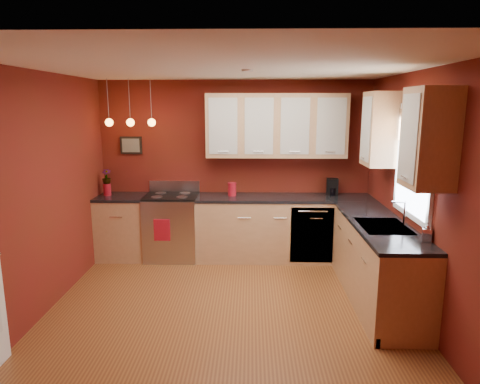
{
  "coord_description": "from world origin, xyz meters",
  "views": [
    {
      "loc": [
        0.24,
        -4.26,
        2.24
      ],
      "look_at": [
        0.1,
        1.0,
        1.17
      ],
      "focal_mm": 32.0,
      "sensor_mm": 36.0,
      "label": 1
    }
  ],
  "objects_px": {
    "gas_range": "(172,226)",
    "coffee_maker": "(332,187)",
    "sink": "(383,228)",
    "soap_pump": "(427,232)",
    "red_canister": "(232,189)"
  },
  "relations": [
    {
      "from": "gas_range",
      "to": "coffee_maker",
      "type": "relative_size",
      "value": 4.58
    },
    {
      "from": "sink",
      "to": "soap_pump",
      "type": "relative_size",
      "value": 3.56
    },
    {
      "from": "sink",
      "to": "gas_range",
      "type": "bearing_deg",
      "value": 150.22
    },
    {
      "from": "gas_range",
      "to": "soap_pump",
      "type": "xyz_separation_m",
      "value": [
        2.87,
        -2.04,
        0.56
      ]
    },
    {
      "from": "soap_pump",
      "to": "gas_range",
      "type": "bearing_deg",
      "value": 144.56
    },
    {
      "from": "gas_range",
      "to": "red_canister",
      "type": "relative_size",
      "value": 5.8
    },
    {
      "from": "red_canister",
      "to": "sink",
      "type": "bearing_deg",
      "value": -41.63
    },
    {
      "from": "coffee_maker",
      "to": "soap_pump",
      "type": "xyz_separation_m",
      "value": [
        0.51,
        -2.19,
        -0.01
      ]
    },
    {
      "from": "sink",
      "to": "soap_pump",
      "type": "height_order",
      "value": "sink"
    },
    {
      "from": "red_canister",
      "to": "soap_pump",
      "type": "bearing_deg",
      "value": -46.43
    },
    {
      "from": "coffee_maker",
      "to": "sink",
      "type": "bearing_deg",
      "value": -73.74
    },
    {
      "from": "sink",
      "to": "coffee_maker",
      "type": "distance_m",
      "value": 1.67
    },
    {
      "from": "sink",
      "to": "coffee_maker",
      "type": "height_order",
      "value": "sink"
    },
    {
      "from": "soap_pump",
      "to": "red_canister",
      "type": "bearing_deg",
      "value": 133.57
    },
    {
      "from": "sink",
      "to": "coffee_maker",
      "type": "relative_size",
      "value": 2.89
    }
  ]
}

